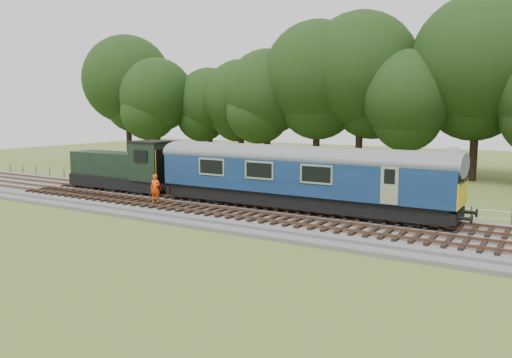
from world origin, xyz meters
The scene contains 9 objects.
ground centered at (0.00, 0.00, 0.00)m, with size 120.00×120.00×0.00m, color #576927.
ballast centered at (0.00, 0.00, 0.17)m, with size 70.00×7.00×0.35m, color #4C4C4F.
track_north centered at (0.00, 1.40, 0.42)m, with size 67.20×2.40×0.21m.
track_south centered at (0.00, -1.60, 0.42)m, with size 67.20×2.40×0.21m.
fence centered at (0.00, 4.50, 0.00)m, with size 64.00×0.12×1.00m, color #6B6054, non-canonical shape.
tree_line centered at (0.00, 22.00, 0.00)m, with size 70.00×8.00×18.00m, color black, non-canonical shape.
dmu_railcar centered at (2.92, 1.40, 2.61)m, with size 18.05×2.86×3.88m.
shunter_loco centered at (-11.00, 1.40, 1.97)m, with size 8.91×2.60×3.38m.
worker centered at (-5.99, -1.04, 1.25)m, with size 0.66×0.43×1.81m, color #FF4A0D.
Camera 1 is at (15.74, -24.60, 6.21)m, focal length 35.00 mm.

